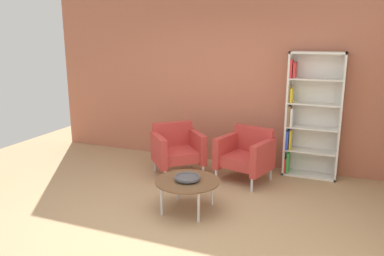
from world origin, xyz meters
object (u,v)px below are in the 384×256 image
object	(u,v)px
coffee_table_low	(187,182)
armchair_corner_red	(177,148)
bookshelf_tall	(310,116)
armchair_by_bookshelf	(246,154)
decorative_bowl	(187,178)

from	to	relation	value
coffee_table_low	armchair_corner_red	world-z (taller)	armchair_corner_red
bookshelf_tall	armchair_by_bookshelf	bearing A→B (deg)	-144.96
coffee_table_low	armchair_corner_red	bearing A→B (deg)	119.72
coffee_table_low	armchair_corner_red	xyz separation A→B (m)	(-0.66, 1.15, 0.04)
decorative_bowl	armchair_by_bookshelf	size ratio (longest dim) A/B	0.37
decorative_bowl	armchair_by_bookshelf	bearing A→B (deg)	71.93
decorative_bowl	armchair_by_bookshelf	xyz separation A→B (m)	(0.42, 1.28, -0.02)
decorative_bowl	armchair_corner_red	distance (m)	1.33
bookshelf_tall	coffee_table_low	distance (m)	2.30
armchair_corner_red	decorative_bowl	bearing A→B (deg)	-102.31
bookshelf_tall	coffee_table_low	bearing A→B (deg)	-123.66
decorative_bowl	armchair_corner_red	size ratio (longest dim) A/B	0.34
armchair_by_bookshelf	armchair_corner_red	distance (m)	1.08
coffee_table_low	decorative_bowl	bearing A→B (deg)	180.00
bookshelf_tall	decorative_bowl	xyz separation A→B (m)	(-1.24, -1.86, -0.50)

